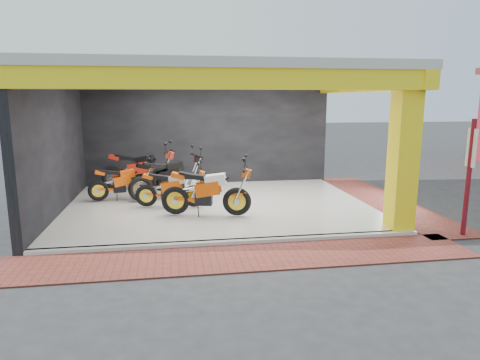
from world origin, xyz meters
name	(u,v)px	position (x,y,z in m)	size (l,w,h in m)	color
ground	(227,230)	(0.00, 0.00, 0.00)	(80.00, 80.00, 0.00)	#2D2D30
showroom_floor	(218,206)	(0.00, 2.00, 0.05)	(8.00, 6.00, 0.10)	white
showroom_ceiling	(217,72)	(0.00, 2.00, 3.60)	(8.40, 6.40, 0.20)	beige
back_wall	(208,134)	(0.00, 5.10, 1.75)	(8.20, 0.20, 3.50)	black
left_wall	(55,146)	(-4.10, 2.00, 1.75)	(0.20, 6.20, 3.50)	black
corner_column	(403,154)	(3.75, -0.75, 1.75)	(0.50, 0.50, 3.50)	yellow
header_beam_front	(233,79)	(0.00, -1.00, 3.30)	(8.40, 0.30, 0.40)	yellow
header_beam_right	(363,84)	(4.00, 2.00, 3.30)	(0.30, 6.40, 0.40)	yellow
floor_kerb	(234,242)	(0.00, -1.02, 0.05)	(8.00, 0.20, 0.10)	white
paver_front	(240,258)	(0.00, -1.80, 0.01)	(9.00, 1.40, 0.03)	brown
paver_right	(383,201)	(4.80, 2.00, 0.01)	(1.40, 7.00, 0.03)	brown
signpost	(469,173)	(4.99, -1.24, 1.38)	(0.10, 0.35, 2.52)	maroon
moto_hero	(237,188)	(0.33, 0.69, 0.81)	(2.33, 0.86, 1.43)	#D54B08
moto_row_a	(194,186)	(-0.66, 1.72, 0.69)	(1.94, 0.72, 1.19)	#E45409
moto_row_b	(191,172)	(-0.67, 3.11, 0.81)	(2.32, 0.86, 1.42)	black
moto_row_c	(143,178)	(-2.04, 3.03, 0.68)	(1.90, 0.70, 1.16)	#FE550A
moto_row_d	(162,167)	(-1.51, 3.94, 0.84)	(2.43, 0.90, 1.49)	red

